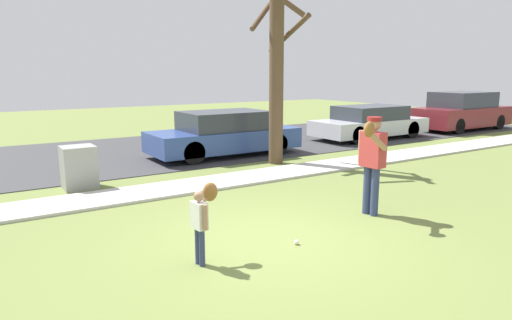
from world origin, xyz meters
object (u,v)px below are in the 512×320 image
utility_cabinet (79,167)px  parked_suv_maroon (462,112)px  person_adult (372,155)px  person_child (203,213)px  parked_sedan_silver (370,122)px  parked_wagon_blue (224,134)px  baseball (296,242)px  street_tree_near (277,57)px

utility_cabinet → parked_suv_maroon: (16.24, 1.65, 0.33)m
person_adult → person_child: size_ratio=1.66×
parked_sedan_silver → parked_wagon_blue: bearing=-178.7°
person_adult → utility_cabinet: (-3.89, 4.76, -0.62)m
person_adult → utility_cabinet: person_adult is taller
parked_suv_maroon → person_child: bearing=-157.0°
utility_cabinet → parked_wagon_blue: 4.87m
person_child → baseball: bearing=-12.0°
person_child → utility_cabinet: bearing=90.4°
baseball → utility_cabinet: utility_cabinet is taller
person_child → parked_suv_maroon: size_ratio=0.22×
parked_sedan_silver → person_adult: bearing=-136.4°
baseball → parked_wagon_blue: size_ratio=0.02×
street_tree_near → parked_suv_maroon: bearing=8.7°
person_child → street_tree_near: bearing=41.4°
person_adult → parked_suv_maroon: 13.91m
person_child → parked_sedan_silver: 12.44m
street_tree_near → parked_suv_maroon: street_tree_near is taller
person_adult → person_child: (-3.38, -0.26, -0.41)m
parked_sedan_silver → street_tree_near: bearing=-161.3°
person_adult → baseball: 2.26m
utility_cabinet → parked_suv_maroon: size_ratio=0.20×
baseball → street_tree_near: size_ratio=0.01×
person_child → street_tree_near: street_tree_near is taller
person_child → parked_suv_maroon: parked_suv_maroon is taller
parked_sedan_silver → parked_suv_maroon: size_ratio=0.98×
person_adult → parked_sedan_silver: size_ratio=0.38×
person_adult → parked_wagon_blue: 6.55m
parked_wagon_blue → parked_suv_maroon: size_ratio=0.96×
person_adult → parked_wagon_blue: bearing=-101.0°
parked_wagon_blue → parked_suv_maroon: bearing=-0.5°
parked_suv_maroon → parked_wagon_blue: bearing=179.5°
person_child → parked_sedan_silver: size_ratio=0.23×
baseball → parked_wagon_blue: (2.60, 6.93, 0.62)m
street_tree_near → person_adult: bearing=-105.4°
parked_wagon_blue → person_adult: bearing=-95.7°
utility_cabinet → street_tree_near: (5.19, -0.04, 2.41)m
person_child → street_tree_near: size_ratio=0.19×
parked_suv_maroon → parked_sedan_silver: bearing=177.5°
person_adult → parked_suv_maroon: size_ratio=0.37×
baseball → parked_sedan_silver: (8.92, 7.07, 0.58)m
street_tree_near → parked_wagon_blue: (-0.65, 1.78, -2.21)m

